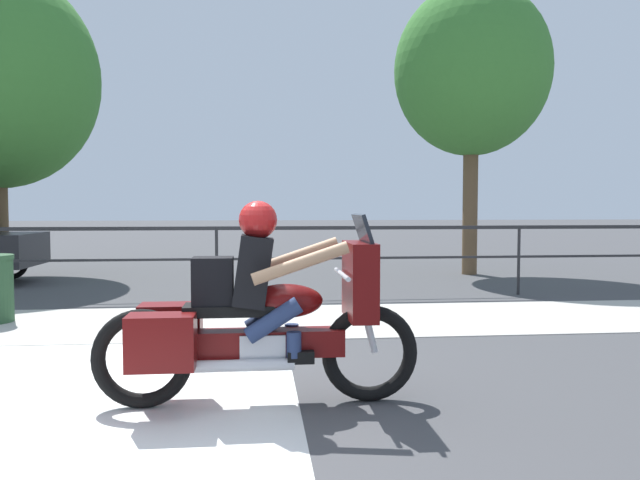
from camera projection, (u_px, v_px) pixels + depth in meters
name	position (u px, v px, depth m)	size (l,w,h in m)	color
ground_plane	(171.00, 406.00, 4.74)	(120.00, 120.00, 0.00)	#424244
sidewalk_band	(207.00, 322.00, 8.12)	(44.00, 2.40, 0.01)	#B7B2A8
crosswalk_band	(85.00, 417.00, 4.48)	(3.11, 6.00, 0.01)	silver
fence_railing	(217.00, 242.00, 10.10)	(36.00, 0.05, 1.18)	#232326
motorcycle	(256.00, 315.00, 4.73)	(2.48, 0.76, 1.56)	black
tree_behind_sign	(472.00, 71.00, 13.59)	(3.38, 3.38, 6.33)	brown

